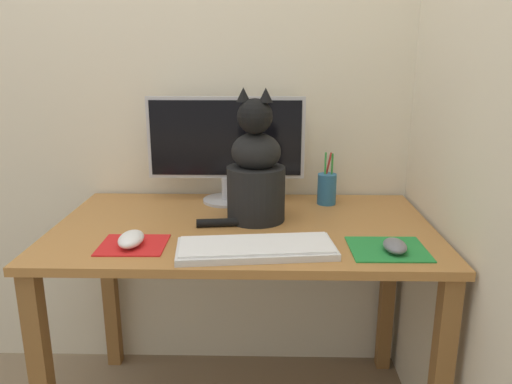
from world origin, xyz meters
TOP-DOWN VIEW (x-y plane):
  - wall_back at (0.00, 0.37)m, footprint 7.00×0.04m
  - wall_side_right at (0.61, 0.00)m, footprint 0.04×7.00m
  - desk at (0.00, 0.00)m, footprint 1.16×0.68m
  - monitor at (-0.07, 0.24)m, footprint 0.55×0.17m
  - keyboard at (0.04, -0.22)m, footprint 0.44×0.21m
  - mousepad_left at (-0.30, -0.19)m, footprint 0.18×0.16m
  - mousepad_right at (0.40, -0.20)m, footprint 0.21×0.18m
  - computer_mouse_left at (-0.30, -0.19)m, footprint 0.07×0.11m
  - computer_mouse_right at (0.41, -0.22)m, footprint 0.06×0.10m
  - cat at (0.04, 0.04)m, footprint 0.29×0.22m
  - pen_cup at (0.28, 0.23)m, footprint 0.07×0.07m

SIDE VIEW (x-z plane):
  - desk at x=0.00m, z-range 0.25..0.96m
  - mousepad_left at x=-0.30m, z-range 0.71..0.71m
  - mousepad_right at x=0.40m, z-range 0.71..0.71m
  - keyboard at x=0.04m, z-range 0.70..0.73m
  - computer_mouse_right at x=0.41m, z-range 0.71..0.74m
  - computer_mouse_left at x=-0.30m, z-range 0.71..0.75m
  - pen_cup at x=0.28m, z-range 0.67..0.85m
  - cat at x=0.04m, z-range 0.65..1.07m
  - monitor at x=-0.07m, z-range 0.73..1.10m
  - wall_back at x=0.00m, z-range 0.00..2.50m
  - wall_side_right at x=0.61m, z-range 0.00..2.50m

